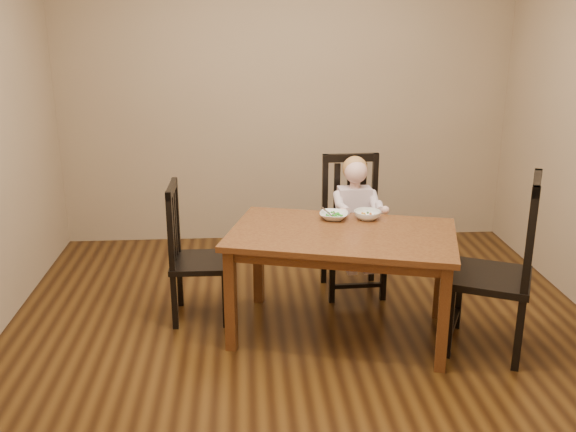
{
  "coord_description": "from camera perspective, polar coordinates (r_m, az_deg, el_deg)",
  "views": [
    {
      "loc": [
        -0.38,
        -3.7,
        2.02
      ],
      "look_at": [
        -0.1,
        0.25,
        0.76
      ],
      "focal_mm": 40.0,
      "sensor_mm": 36.0,
      "label": 1
    }
  ],
  "objects": [
    {
      "name": "room",
      "position": [
        3.78,
        1.81,
        7.45
      ],
      "size": [
        4.01,
        4.01,
        2.71
      ],
      "color": "#4A2C0F",
      "rests_on": "ground"
    },
    {
      "name": "dining_table",
      "position": [
        4.07,
        4.82,
        -2.5
      ],
      "size": [
        1.58,
        1.18,
        0.7
      ],
      "rotation": [
        0.0,
        0.0,
        -0.27
      ],
      "color": "#44200F",
      "rests_on": "room"
    },
    {
      "name": "chair_child",
      "position": [
        4.8,
        5.75,
        -1.02
      ],
      "size": [
        0.46,
        0.44,
        1.02
      ],
      "rotation": [
        0.0,
        0.0,
        3.19
      ],
      "color": "black",
      "rests_on": "room"
    },
    {
      "name": "chair_left",
      "position": [
        4.39,
        -8.44,
        -3.44
      ],
      "size": [
        0.4,
        0.41,
        0.95
      ],
      "rotation": [
        0.0,
        0.0,
        -1.58
      ],
      "color": "black",
      "rests_on": "room"
    },
    {
      "name": "chair_right",
      "position": [
        4.09,
        18.44,
        -4.51
      ],
      "size": [
        0.63,
        0.64,
        1.12
      ],
      "rotation": [
        0.0,
        0.0,
        1.12
      ],
      "color": "black",
      "rests_on": "room"
    },
    {
      "name": "toddler",
      "position": [
        4.71,
        5.93,
        0.38
      ],
      "size": [
        0.33,
        0.41,
        0.54
      ],
      "primitive_type": null,
      "rotation": [
        0.0,
        0.0,
        3.19
      ],
      "color": "silver",
      "rests_on": "chair_child"
    },
    {
      "name": "bowl_peas",
      "position": [
        4.28,
        4.1,
        0.02
      ],
      "size": [
        0.23,
        0.23,
        0.05
      ],
      "primitive_type": "imported",
      "rotation": [
        0.0,
        0.0,
        -0.22
      ],
      "color": "white",
      "rests_on": "dining_table"
    },
    {
      "name": "bowl_veg",
      "position": [
        4.31,
        7.07,
        0.1
      ],
      "size": [
        0.23,
        0.23,
        0.06
      ],
      "primitive_type": "imported",
      "rotation": [
        0.0,
        0.0,
        0.35
      ],
      "color": "white",
      "rests_on": "dining_table"
    },
    {
      "name": "fork",
      "position": [
        4.26,
        3.54,
        0.25
      ],
      "size": [
        0.08,
        0.12,
        0.05
      ],
      "rotation": [
        0.0,
        0.0,
        0.55
      ],
      "color": "silver",
      "rests_on": "bowl_peas"
    }
  ]
}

